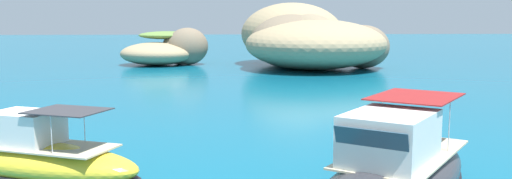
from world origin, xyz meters
The scene contains 4 objects.
islet_large centered at (8.67, 58.01, 3.44)m, with size 22.28×26.84×8.17m.
islet_small centered at (-8.66, 63.02, 2.07)m, with size 13.15×12.22×4.90m.
motorboat_charcoal centered at (2.76, 7.58, 1.10)m, with size 9.45×10.83×3.48m.
motorboat_yellow centered at (-9.51, 11.94, 0.88)m, with size 9.19×5.96×2.78m.
Camera 1 is at (-2.82, -8.07, 6.05)m, focal length 37.29 mm.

